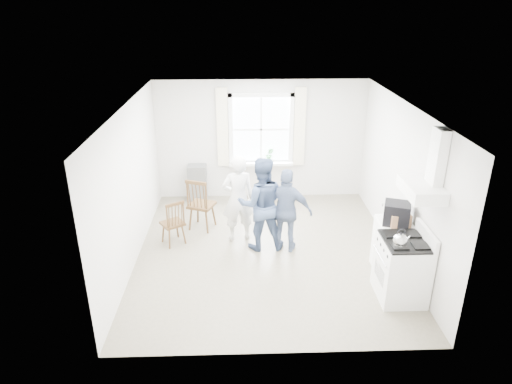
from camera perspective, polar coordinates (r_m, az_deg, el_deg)
The scene contains 15 objects.
room_shell at distance 7.56m, azimuth 1.46°, elevation 1.02°, with size 4.62×5.12×2.64m.
window_assembly at distance 9.82m, azimuth 0.64°, elevation 7.29°, with size 1.88×0.24×1.70m.
range_hood at distance 6.57m, azimuth 20.59°, elevation 1.61°, with size 0.45×0.76×0.94m.
shelf_unit at distance 10.09m, azimuth -7.33°, elevation 1.17°, with size 0.40×0.30×0.80m, color slate.
gas_stove at distance 7.12m, azimuth 17.78°, elevation -9.05°, with size 0.68×0.76×1.12m.
kettle at distance 6.66m, azimuth 17.58°, elevation -5.80°, with size 0.20×0.20×0.28m.
low_cabinet at distance 7.73m, azimuth 16.60°, elevation -6.50°, with size 0.50×0.55×0.90m, color white.
stereo_stack at distance 7.38m, azimuth 17.18°, elevation -2.57°, with size 0.48×0.46×0.35m.
cardboard_box at distance 7.37m, azimuth 17.48°, elevation -3.28°, with size 0.31×0.22×0.20m, color #AB7A52.
windsor_chair_a at distance 8.23m, azimuth -10.17°, elevation -3.29°, with size 0.50×0.50×0.87m.
windsor_chair_b at distance 8.64m, azimuth -7.19°, elevation -0.94°, with size 0.57×0.57×1.06m.
person_left at distance 8.21m, azimuth -2.27°, elevation -0.82°, with size 0.59×0.59×1.62m, color white.
person_mid at distance 7.91m, azimuth 0.64°, elevation -1.51°, with size 0.82×0.82×1.69m, color #405377.
person_right at distance 7.88m, azimuth 3.86°, elevation -2.38°, with size 0.89×0.89×1.52m, color navy.
potted_plant at distance 9.88m, azimuth 1.71°, elevation 4.65°, with size 0.18×0.18×0.32m, color #327139.
Camera 1 is at (-0.43, -6.99, 4.15)m, focal length 32.00 mm.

